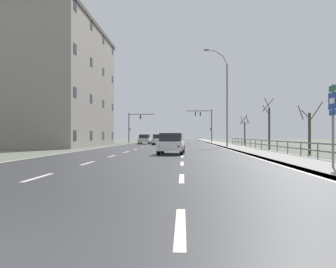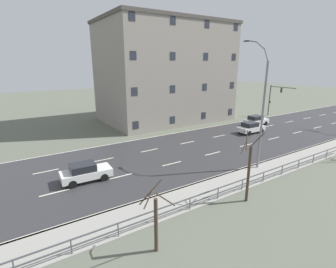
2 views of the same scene
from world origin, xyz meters
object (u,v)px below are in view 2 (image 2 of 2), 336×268
object	(u,v)px
car_mid_centre	(251,128)
brick_building	(165,72)
street_lamp_midground	(261,109)
traffic_signal_left	(274,96)
car_distant	(85,172)
car_far_left	(256,120)

from	to	relation	value
car_mid_centre	brick_building	distance (m)	17.34
street_lamp_midground	traffic_signal_left	xyz separation A→B (m)	(-14.39, 22.54, -1.88)
street_lamp_midground	car_distant	distance (m)	16.28
street_lamp_midground	car_far_left	xyz separation A→B (m)	(-11.25, 14.00, -4.86)
car_distant	car_far_left	xyz separation A→B (m)	(-5.36, 28.39, 0.00)
car_distant	street_lamp_midground	bearing A→B (deg)	70.35
street_lamp_midground	car_distant	size ratio (longest dim) A/B	2.79
car_mid_centre	car_far_left	size ratio (longest dim) A/B	1.00
car_distant	car_far_left	world-z (taller)	same
car_mid_centre	traffic_signal_left	bearing A→B (deg)	115.39
traffic_signal_left	car_distant	distance (m)	38.01
traffic_signal_left	car_mid_centre	size ratio (longest dim) A/B	1.38
street_lamp_midground	car_mid_centre	bearing A→B (deg)	131.99
car_distant	brick_building	size ratio (longest dim) A/B	0.20
car_distant	car_far_left	distance (m)	28.89
car_mid_centre	car_far_left	xyz separation A→B (m)	(-2.66, 4.46, 0.00)
traffic_signal_left	street_lamp_midground	bearing A→B (deg)	-57.46
street_lamp_midground	car_mid_centre	size ratio (longest dim) A/B	2.81
car_distant	brick_building	xyz separation A→B (m)	(-17.56, 18.82, 7.33)
car_far_left	brick_building	distance (m)	17.15
street_lamp_midground	car_far_left	distance (m)	18.61
street_lamp_midground	car_mid_centre	world-z (taller)	street_lamp_midground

